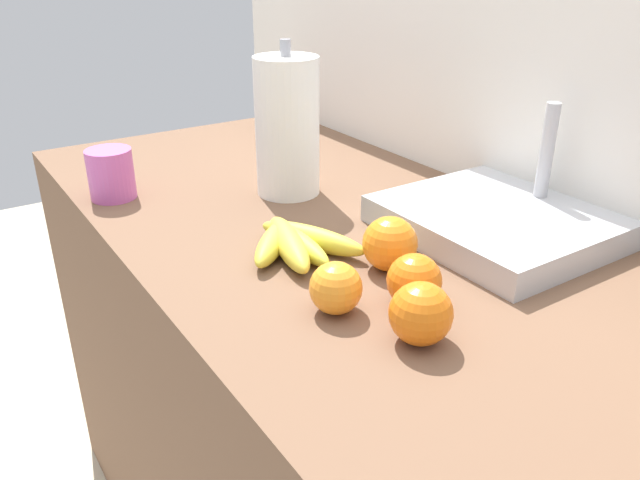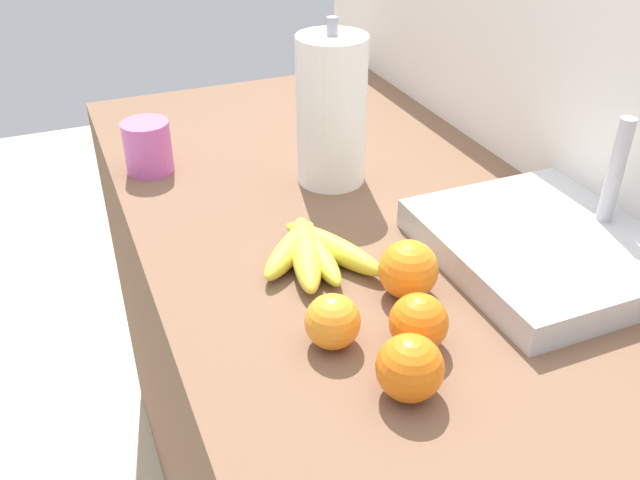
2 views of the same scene
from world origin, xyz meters
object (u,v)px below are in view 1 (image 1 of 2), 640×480
(banana_bunch, at_px, (293,242))
(sink_basin, at_px, (497,220))
(orange_back_right, at_px, (336,288))
(orange_back_left, at_px, (390,244))
(orange_center, at_px, (414,281))
(mug, at_px, (111,174))
(orange_far_right, at_px, (421,314))
(paper_towel_roll, at_px, (287,127))

(banana_bunch, xyz_separation_m, sink_basin, (0.13, 0.32, 0.01))
(banana_bunch, relative_size, orange_back_right, 2.81)
(orange_back_left, distance_m, orange_center, 0.11)
(orange_center, distance_m, mug, 0.67)
(orange_back_right, bearing_deg, orange_far_right, 21.88)
(mug, bearing_deg, banana_bunch, 22.31)
(orange_far_right, bearing_deg, banana_bunch, -179.82)
(mug, bearing_deg, orange_center, 19.01)
(orange_back_right, xyz_separation_m, mug, (-0.58, -0.12, 0.01))
(orange_back_left, relative_size, orange_center, 1.11)
(orange_back_right, relative_size, sink_basin, 0.20)
(mug, bearing_deg, sink_basin, 42.78)
(orange_back_right, height_order, paper_towel_roll, paper_towel_roll)
(orange_far_right, height_order, orange_back_right, orange_far_right)
(sink_basin, distance_m, mug, 0.72)
(paper_towel_roll, bearing_deg, orange_center, -10.00)
(orange_back_left, height_order, mug, mug)
(orange_far_right, height_order, mug, mug)
(sink_basin, bearing_deg, paper_towel_roll, -152.57)
(mug, bearing_deg, orange_back_right, 11.55)
(orange_far_right, bearing_deg, sink_basin, 117.72)
(banana_bunch, xyz_separation_m, paper_towel_roll, (-0.24, 0.13, 0.11))
(orange_far_right, distance_m, orange_back_right, 0.12)
(orange_center, relative_size, sink_basin, 0.21)
(orange_center, xyz_separation_m, paper_towel_roll, (-0.47, 0.08, 0.09))
(sink_basin, xyz_separation_m, mug, (-0.53, -0.49, 0.02))
(paper_towel_roll, bearing_deg, sink_basin, 27.43)
(sink_basin, bearing_deg, orange_back_left, -90.34)
(paper_towel_roll, bearing_deg, mug, -118.46)
(banana_bunch, bearing_deg, orange_back_left, 36.30)
(banana_bunch, xyz_separation_m, orange_center, (0.23, 0.05, 0.02))
(orange_back_right, height_order, orange_center, orange_center)
(banana_bunch, bearing_deg, orange_center, 12.86)
(orange_back_right, xyz_separation_m, orange_center, (0.04, 0.10, 0.00))
(orange_far_right, height_order, orange_center, orange_far_right)
(orange_back_right, height_order, orange_back_left, orange_back_left)
(banana_bunch, height_order, sink_basin, sink_basin)
(orange_far_right, bearing_deg, mug, -166.68)
(orange_far_right, relative_size, orange_back_right, 1.11)
(orange_back_left, xyz_separation_m, orange_center, (0.10, -0.04, -0.00))
(paper_towel_roll, bearing_deg, banana_bunch, -29.34)
(orange_far_right, bearing_deg, orange_back_left, 151.81)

